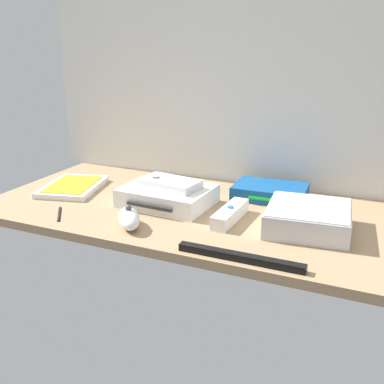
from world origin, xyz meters
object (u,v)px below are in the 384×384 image
at_px(game_console, 167,196).
at_px(mini_computer, 308,218).
at_px(sensor_bar, 240,257).
at_px(stylus_pen, 59,213).
at_px(game_case, 73,187).
at_px(remote_nunchuk, 129,218).
at_px(remote_classic_pad, 169,184).
at_px(remote_wand, 230,214).
at_px(network_router, 270,192).

distance_m(game_console, mini_computer, 0.34).
xyz_separation_m(sensor_bar, stylus_pen, (-0.45, 0.05, -0.00)).
bearing_deg(game_case, sensor_bar, -35.40).
bearing_deg(stylus_pen, mini_computer, 14.88).
bearing_deg(mini_computer, remote_nunchuk, -158.23).
height_order(remote_nunchuk, remote_classic_pad, remote_classic_pad).
bearing_deg(mini_computer, stylus_pen, -165.12).
bearing_deg(remote_classic_pad, mini_computer, 5.18).
bearing_deg(stylus_pen, remote_classic_pad, 39.01).
bearing_deg(remote_nunchuk, remote_wand, -4.87).
relative_size(mini_computer, sensor_bar, 0.77).
bearing_deg(remote_classic_pad, remote_nunchuk, -87.03).
bearing_deg(network_router, remote_classic_pad, -147.10).
distance_m(game_console, stylus_pen, 0.26).
bearing_deg(network_router, sensor_bar, -85.76).
bearing_deg(remote_nunchuk, game_case, 110.68).
distance_m(remote_classic_pad, sensor_bar, 0.33).
bearing_deg(remote_classic_pad, sensor_bar, -31.85).
height_order(game_console, sensor_bar, game_console).
distance_m(remote_wand, stylus_pen, 0.39).
bearing_deg(remote_classic_pad, game_console, -146.65).
height_order(game_console, remote_wand, game_console).
bearing_deg(game_console, remote_nunchuk, -90.75).
bearing_deg(remote_nunchuk, sensor_bar, -50.14).
bearing_deg(sensor_bar, remote_nunchuk, 168.59).
height_order(remote_wand, sensor_bar, remote_wand).
distance_m(remote_wand, remote_nunchuk, 0.22).
xyz_separation_m(remote_nunchuk, sensor_bar, (0.27, -0.05, -0.01)).
bearing_deg(remote_wand, mini_computer, 7.17).
height_order(remote_wand, remote_classic_pad, remote_classic_pad).
xyz_separation_m(game_case, network_router, (0.51, 0.15, 0.01)).
height_order(remote_nunchuk, sensor_bar, remote_nunchuk).
relative_size(mini_computer, remote_classic_pad, 1.20).
bearing_deg(game_console, sensor_bar, -36.60).
xyz_separation_m(game_console, stylus_pen, (-0.20, -0.16, -0.02)).
relative_size(network_router, stylus_pen, 2.04).
bearing_deg(mini_computer, remote_classic_pad, 176.48).
xyz_separation_m(game_case, remote_wand, (0.46, -0.04, 0.01)).
xyz_separation_m(remote_classic_pad, stylus_pen, (-0.20, -0.16, -0.05)).
distance_m(remote_nunchuk, sensor_bar, 0.27).
bearing_deg(remote_classic_pad, remote_wand, -3.49).
xyz_separation_m(remote_wand, sensor_bar, (0.08, -0.18, -0.01)).
bearing_deg(remote_nunchuk, mini_computer, -17.20).
distance_m(game_case, remote_wand, 0.46).
bearing_deg(mini_computer, game_console, 177.01).
bearing_deg(game_case, remote_wand, -18.39).
height_order(sensor_bar, stylus_pen, sensor_bar).
height_order(game_case, sensor_bar, game_case).
relative_size(mini_computer, network_router, 1.01).
relative_size(mini_computer, remote_nunchuk, 1.76).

